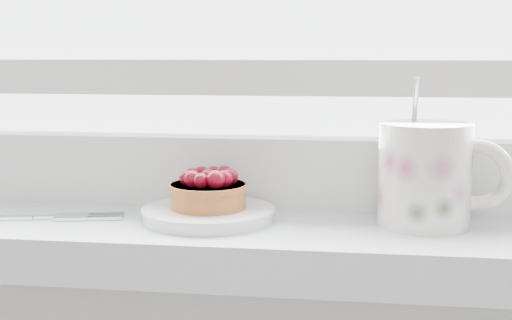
% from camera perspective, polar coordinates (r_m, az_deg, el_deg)
% --- Properties ---
extents(saucer, '(0.12, 0.12, 0.01)m').
position_cam_1_polar(saucer, '(0.67, -3.83, -4.34)').
color(saucer, silver).
rests_on(saucer, windowsill).
extents(raspberry_tart, '(0.07, 0.07, 0.04)m').
position_cam_1_polar(raspberry_tart, '(0.66, -3.82, -2.42)').
color(raspberry_tart, brown).
rests_on(raspberry_tart, saucer).
extents(floral_mug, '(0.12, 0.09, 0.13)m').
position_cam_1_polar(floral_mug, '(0.65, 13.62, -0.99)').
color(floral_mug, silver).
rests_on(floral_mug, windowsill).
extents(fork, '(0.20, 0.06, 0.00)m').
position_cam_1_polar(fork, '(0.71, -18.70, -4.38)').
color(fork, silver).
rests_on(fork, windowsill).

